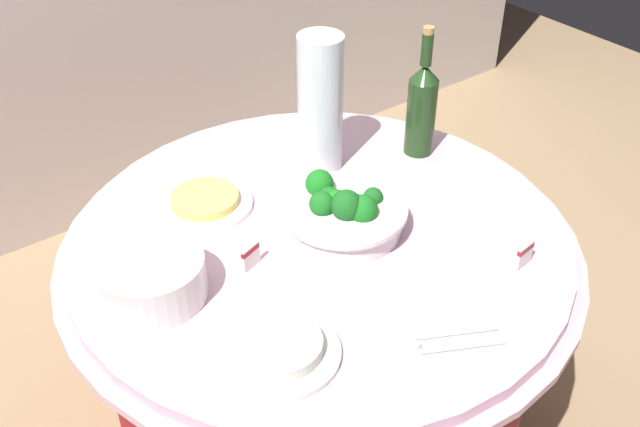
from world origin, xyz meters
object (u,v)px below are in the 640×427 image
(wine_bottle, at_px, (422,107))
(food_plate_rice, at_px, (281,349))
(broccoli_bowl, at_px, (343,213))
(food_plate_noodles, at_px, (205,202))
(plate_stack, at_px, (152,278))
(serving_tongs, at_px, (456,341))
(label_placard_mid, at_px, (250,256))
(decorative_fruit_vase, at_px, (320,110))
(label_placard_front, at_px, (525,254))

(wine_bottle, xyz_separation_m, food_plate_rice, (-0.68, -0.37, -0.11))
(broccoli_bowl, height_order, food_plate_noodles, broccoli_bowl)
(plate_stack, bearing_deg, food_plate_noodles, 41.66)
(broccoli_bowl, relative_size, serving_tongs, 1.72)
(broccoli_bowl, distance_m, label_placard_mid, 0.23)
(decorative_fruit_vase, bearing_deg, label_placard_mid, -146.72)
(food_plate_noodles, bearing_deg, serving_tongs, -76.51)
(label_placard_front, bearing_deg, plate_stack, 150.06)
(decorative_fruit_vase, bearing_deg, food_plate_noodles, 177.58)
(label_placard_mid, bearing_deg, serving_tongs, -65.24)
(broccoli_bowl, xyz_separation_m, serving_tongs, (-0.05, -0.40, -0.04))
(label_placard_front, relative_size, label_placard_mid, 1.00)
(label_placard_front, height_order, label_placard_mid, same)
(decorative_fruit_vase, distance_m, label_placard_front, 0.59)
(broccoli_bowl, xyz_separation_m, plate_stack, (-0.43, 0.05, 0.00))
(plate_stack, xyz_separation_m, label_placard_mid, (0.20, -0.04, -0.01))
(plate_stack, distance_m, food_plate_rice, 0.30)
(broccoli_bowl, relative_size, food_plate_noodles, 1.27)
(serving_tongs, relative_size, food_plate_rice, 0.74)
(label_placard_front, bearing_deg, food_plate_rice, 170.06)
(food_plate_rice, bearing_deg, label_placard_mid, 69.55)
(food_plate_rice, bearing_deg, food_plate_noodles, 76.06)
(broccoli_bowl, xyz_separation_m, wine_bottle, (0.36, 0.14, 0.08))
(broccoli_bowl, bearing_deg, label_placard_front, -55.60)
(wine_bottle, height_order, decorative_fruit_vase, decorative_fruit_vase)
(broccoli_bowl, bearing_deg, serving_tongs, -96.50)
(serving_tongs, bearing_deg, decorative_fruit_vase, 75.43)
(serving_tongs, xyz_separation_m, food_plate_noodles, (-0.16, 0.65, 0.01))
(plate_stack, height_order, label_placard_front, plate_stack)
(plate_stack, distance_m, label_placard_mid, 0.20)
(wine_bottle, distance_m, serving_tongs, 0.68)
(food_plate_noodles, xyz_separation_m, food_plate_rice, (-0.12, -0.49, 0.00))
(food_plate_noodles, bearing_deg, broccoli_bowl, -51.85)
(plate_stack, relative_size, food_plate_rice, 0.95)
(food_plate_noodles, bearing_deg, label_placard_front, -53.90)
(broccoli_bowl, relative_size, food_plate_rice, 1.27)
(food_plate_noodles, xyz_separation_m, label_placard_front, (0.42, -0.58, 0.02))
(decorative_fruit_vase, height_order, label_placard_mid, decorative_fruit_vase)
(food_plate_noodles, distance_m, food_plate_rice, 0.50)
(serving_tongs, xyz_separation_m, food_plate_rice, (-0.28, 0.17, 0.01))
(food_plate_rice, relative_size, label_placard_front, 4.00)
(serving_tongs, xyz_separation_m, label_placard_mid, (-0.19, 0.41, 0.03))
(food_plate_rice, bearing_deg, label_placard_front, -9.94)
(broccoli_bowl, relative_size, label_placard_mid, 5.09)
(serving_tongs, bearing_deg, label_placard_mid, 114.76)
(decorative_fruit_vase, relative_size, label_placard_front, 6.18)
(broccoli_bowl, relative_size, wine_bottle, 0.83)
(plate_stack, bearing_deg, wine_bottle, 6.47)
(plate_stack, bearing_deg, decorative_fruit_vase, 19.06)
(wine_bottle, relative_size, food_plate_noodles, 1.53)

